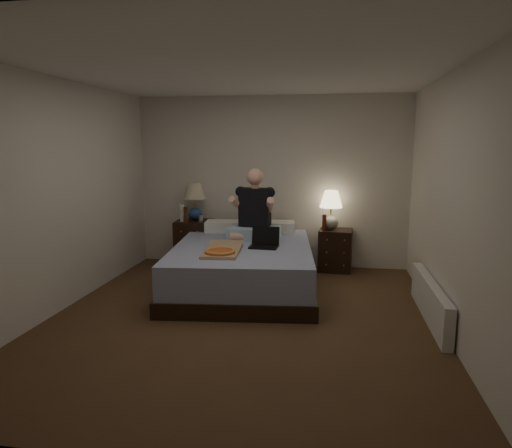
% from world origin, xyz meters
% --- Properties ---
extents(floor, '(4.00, 4.50, 0.00)m').
position_xyz_m(floor, '(0.00, 0.00, 0.00)').
color(floor, brown).
rests_on(floor, ground).
extents(ceiling, '(4.00, 4.50, 0.00)m').
position_xyz_m(ceiling, '(0.00, 0.00, 2.50)').
color(ceiling, white).
rests_on(ceiling, ground).
extents(wall_back, '(4.00, 0.00, 2.50)m').
position_xyz_m(wall_back, '(0.00, 2.25, 1.25)').
color(wall_back, silver).
rests_on(wall_back, ground).
extents(wall_front, '(4.00, 0.00, 2.50)m').
position_xyz_m(wall_front, '(0.00, -2.25, 1.25)').
color(wall_front, silver).
rests_on(wall_front, ground).
extents(wall_left, '(0.00, 4.50, 2.50)m').
position_xyz_m(wall_left, '(-2.00, 0.00, 1.25)').
color(wall_left, silver).
rests_on(wall_left, ground).
extents(wall_right, '(0.00, 4.50, 2.50)m').
position_xyz_m(wall_right, '(2.00, 0.00, 1.25)').
color(wall_right, silver).
rests_on(wall_right, ground).
extents(bed, '(1.90, 2.40, 0.56)m').
position_xyz_m(bed, '(-0.19, 1.02, 0.28)').
color(bed, '#5365A7').
rests_on(bed, floor).
extents(nightstand_left, '(0.56, 0.51, 0.68)m').
position_xyz_m(nightstand_left, '(-1.12, 1.99, 0.34)').
color(nightstand_left, black).
rests_on(nightstand_left, floor).
extents(nightstand_right, '(0.49, 0.45, 0.60)m').
position_xyz_m(nightstand_right, '(0.97, 2.05, 0.30)').
color(nightstand_right, black).
rests_on(nightstand_right, floor).
extents(lamp_left, '(0.37, 0.37, 0.56)m').
position_xyz_m(lamp_left, '(-1.11, 2.05, 0.96)').
color(lamp_left, navy).
rests_on(lamp_left, nightstand_left).
extents(lamp_right, '(0.34, 0.34, 0.56)m').
position_xyz_m(lamp_right, '(0.89, 2.05, 0.88)').
color(lamp_right, gray).
rests_on(lamp_right, nightstand_right).
extents(water_bottle, '(0.07, 0.07, 0.25)m').
position_xyz_m(water_bottle, '(-1.26, 1.88, 0.81)').
color(water_bottle, white).
rests_on(water_bottle, nightstand_left).
extents(soda_can, '(0.07, 0.07, 0.10)m').
position_xyz_m(soda_can, '(-0.98, 1.87, 0.73)').
color(soda_can, '#B1B1AC').
rests_on(soda_can, nightstand_left).
extents(beer_bottle_left, '(0.06, 0.06, 0.23)m').
position_xyz_m(beer_bottle_left, '(-1.18, 1.81, 0.80)').
color(beer_bottle_left, '#55260C').
rests_on(beer_bottle_left, nightstand_left).
extents(beer_bottle_right, '(0.06, 0.06, 0.23)m').
position_xyz_m(beer_bottle_right, '(0.80, 1.95, 0.71)').
color(beer_bottle_right, '#541B0C').
rests_on(beer_bottle_right, nightstand_right).
extents(person, '(0.71, 0.58, 0.93)m').
position_xyz_m(person, '(-0.11, 1.42, 1.02)').
color(person, black).
rests_on(person, bed).
extents(laptop, '(0.35, 0.30, 0.24)m').
position_xyz_m(laptop, '(0.09, 0.91, 0.68)').
color(laptop, black).
rests_on(laptop, bed).
extents(pizza_box, '(0.46, 0.79, 0.08)m').
position_xyz_m(pizza_box, '(-0.33, 0.42, 0.60)').
color(pizza_box, tan).
rests_on(pizza_box, bed).
extents(radiator, '(0.10, 1.60, 0.40)m').
position_xyz_m(radiator, '(1.93, 0.30, 0.20)').
color(radiator, silver).
rests_on(radiator, floor).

